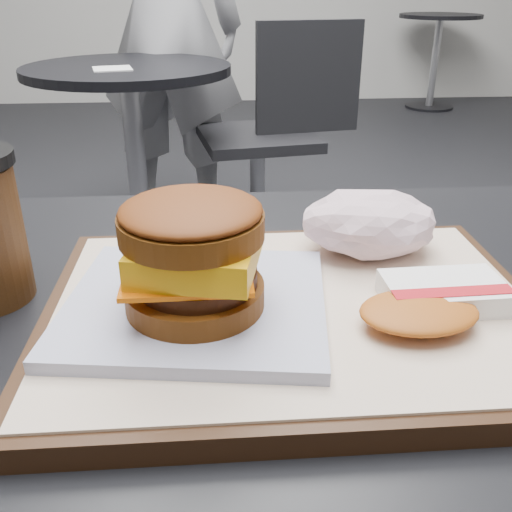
% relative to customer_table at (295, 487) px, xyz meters
% --- Properties ---
extents(customer_table, '(0.80, 0.60, 0.77)m').
position_rel_customer_table_xyz_m(customer_table, '(0.00, 0.00, 0.00)').
color(customer_table, '#A5A5AA').
rests_on(customer_table, ground).
extents(serving_tray, '(0.38, 0.28, 0.02)m').
position_rel_customer_table_xyz_m(serving_tray, '(-0.01, -0.00, 0.20)').
color(serving_tray, black).
rests_on(serving_tray, customer_table).
extents(breakfast_sandwich, '(0.21, 0.19, 0.09)m').
position_rel_customer_table_xyz_m(breakfast_sandwich, '(-0.08, -0.02, 0.24)').
color(breakfast_sandwich, silver).
rests_on(breakfast_sandwich, serving_tray).
extents(hash_brown, '(0.12, 0.09, 0.02)m').
position_rel_customer_table_xyz_m(hash_brown, '(0.09, -0.03, 0.22)').
color(hash_brown, white).
rests_on(hash_brown, serving_tray).
extents(crumpled_wrapper, '(0.12, 0.10, 0.05)m').
position_rel_customer_table_xyz_m(crumpled_wrapper, '(0.07, 0.08, 0.23)').
color(crumpled_wrapper, white).
rests_on(crumpled_wrapper, serving_tray).
extents(neighbor_table, '(0.70, 0.70, 0.75)m').
position_rel_customer_table_xyz_m(neighbor_table, '(-0.35, 1.65, -0.03)').
color(neighbor_table, black).
rests_on(neighbor_table, ground).
extents(napkin, '(0.14, 0.14, 0.00)m').
position_rel_customer_table_xyz_m(napkin, '(-0.38, 1.55, 0.17)').
color(napkin, white).
rests_on(napkin, neighbor_table).
extents(neighbor_chair, '(0.63, 0.48, 0.88)m').
position_rel_customer_table_xyz_m(neighbor_chair, '(0.17, 1.78, -0.07)').
color(neighbor_chair, '#98989C').
rests_on(neighbor_chair, ground).
extents(patron, '(0.71, 0.56, 1.71)m').
position_rel_customer_table_xyz_m(patron, '(-0.24, 2.11, 0.27)').
color(patron, silver).
rests_on(patron, ground).
extents(bg_table_far, '(0.66, 0.66, 0.75)m').
position_rel_customer_table_xyz_m(bg_table_far, '(1.80, 4.50, -0.02)').
color(bg_table_far, black).
rests_on(bg_table_far, ground).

